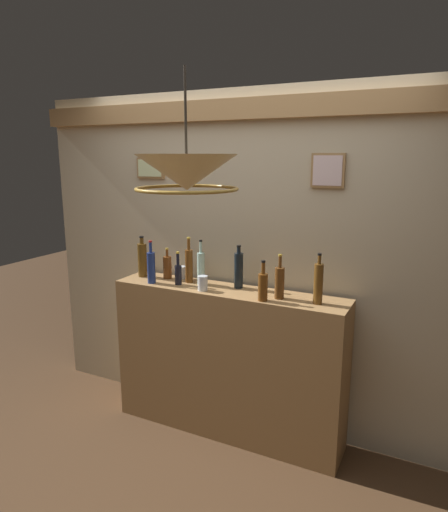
# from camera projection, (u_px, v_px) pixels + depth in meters

# --- Properties ---
(ground_plane) EXTENTS (12.00, 12.00, 0.00)m
(ground_plane) POSITION_uv_depth(u_px,v_px,m) (163.00, 506.00, 2.63)
(ground_plane) COLOR #4C331E
(panelled_rear_partition) EXTENTS (3.42, 0.15, 2.45)m
(panelled_rear_partition) POSITION_uv_depth(u_px,v_px,m) (242.00, 253.00, 3.31)
(panelled_rear_partition) COLOR #BCAD8E
(panelled_rear_partition) RESTS_ON ground
(bar_shelf_unit) EXTENTS (1.69, 0.34, 1.09)m
(bar_shelf_unit) POSITION_uv_depth(u_px,v_px,m) (227.00, 362.00, 3.26)
(bar_shelf_unit) COLOR #9E7547
(bar_shelf_unit) RESTS_ON ground
(liquor_bottle_whiskey) EXTENTS (0.06, 0.06, 0.34)m
(liquor_bottle_whiskey) POSITION_uv_depth(u_px,v_px,m) (189.00, 265.00, 3.30)
(liquor_bottle_whiskey) COLOR brown
(liquor_bottle_whiskey) RESTS_ON bar_shelf_unit
(liquor_bottle_tequila) EXTENTS (0.06, 0.06, 0.30)m
(liquor_bottle_tequila) POSITION_uv_depth(u_px,v_px,m) (280.00, 282.00, 2.93)
(liquor_bottle_tequila) COLOR #5E3615
(liquor_bottle_tequila) RESTS_ON bar_shelf_unit
(liquor_bottle_scotch) EXTENTS (0.06, 0.06, 0.33)m
(liquor_bottle_scotch) POSITION_uv_depth(u_px,v_px,m) (201.00, 268.00, 3.24)
(liquor_bottle_scotch) COLOR #ABD3C3
(liquor_bottle_scotch) RESTS_ON bar_shelf_unit
(liquor_bottle_vermouth) EXTENTS (0.05, 0.05, 0.24)m
(liquor_bottle_vermouth) POSITION_uv_depth(u_px,v_px,m) (178.00, 273.00, 3.25)
(liquor_bottle_vermouth) COLOR black
(liquor_bottle_vermouth) RESTS_ON bar_shelf_unit
(liquor_bottle_port) EXTENTS (0.06, 0.06, 0.31)m
(liquor_bottle_port) POSITION_uv_depth(u_px,v_px,m) (239.00, 270.00, 3.16)
(liquor_bottle_port) COLOR black
(liquor_bottle_port) RESTS_ON bar_shelf_unit
(liquor_bottle_rye) EXTENTS (0.06, 0.06, 0.32)m
(liquor_bottle_rye) POSITION_uv_depth(u_px,v_px,m) (318.00, 283.00, 2.82)
(liquor_bottle_rye) COLOR brown
(liquor_bottle_rye) RESTS_ON bar_shelf_unit
(liquor_bottle_vodka) EXTENTS (0.06, 0.06, 0.32)m
(liquor_bottle_vodka) POSITION_uv_depth(u_px,v_px,m) (151.00, 267.00, 3.28)
(liquor_bottle_vodka) COLOR navy
(liquor_bottle_vodka) RESTS_ON bar_shelf_unit
(liquor_bottle_amaro) EXTENTS (0.06, 0.06, 0.23)m
(liquor_bottle_amaro) POSITION_uv_depth(u_px,v_px,m) (167.00, 267.00, 3.42)
(liquor_bottle_amaro) COLOR brown
(liquor_bottle_amaro) RESTS_ON bar_shelf_unit
(liquor_bottle_sherry) EXTENTS (0.06, 0.06, 0.27)m
(liquor_bottle_sherry) POSITION_uv_depth(u_px,v_px,m) (263.00, 286.00, 2.88)
(liquor_bottle_sherry) COLOR brown
(liquor_bottle_sherry) RESTS_ON bar_shelf_unit
(liquor_bottle_brandy) EXTENTS (0.07, 0.07, 0.32)m
(liquor_bottle_brandy) POSITION_uv_depth(u_px,v_px,m) (142.00, 259.00, 3.46)
(liquor_bottle_brandy) COLOR #583B14
(liquor_bottle_brandy) RESTS_ON bar_shelf_unit
(glass_tumbler_rocks) EXTENTS (0.07, 0.07, 0.09)m
(glass_tumbler_rocks) POSITION_uv_depth(u_px,v_px,m) (181.00, 272.00, 3.42)
(glass_tumbler_rocks) COLOR silver
(glass_tumbler_rocks) RESTS_ON bar_shelf_unit
(glass_tumbler_highball) EXTENTS (0.07, 0.07, 0.10)m
(glass_tumbler_highball) POSITION_uv_depth(u_px,v_px,m) (203.00, 283.00, 3.11)
(glass_tumbler_highball) COLOR silver
(glass_tumbler_highball) RESTS_ON bar_shelf_unit
(pendant_lamp) EXTENTS (0.47, 0.47, 0.54)m
(pendant_lamp) POSITION_uv_depth(u_px,v_px,m) (187.00, 174.00, 2.04)
(pendant_lamp) COLOR beige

